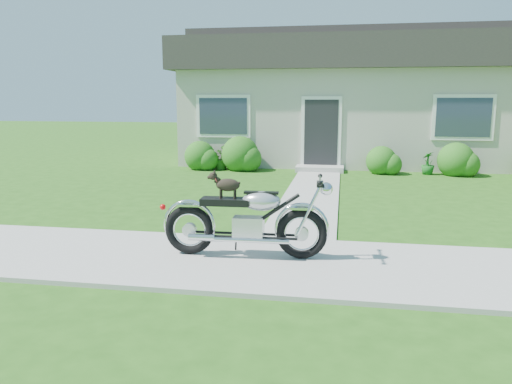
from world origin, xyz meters
TOP-DOWN VIEW (x-y plane):
  - ground at (0.00, 0.00)m, footprint 80.00×80.00m
  - sidewalk at (0.00, 0.00)m, footprint 24.00×2.20m
  - walkway at (-1.50, 5.00)m, footprint 1.20×8.00m
  - house at (-0.00, 11.99)m, footprint 12.60×7.03m
  - shrub_row at (-0.65, 8.50)m, footprint 10.41×1.11m
  - potted_plant_left at (-4.51, 8.55)m, footprint 0.84×0.85m
  - potted_plant_right at (1.55, 8.55)m, footprint 0.51×0.51m
  - motorcycle_with_dog at (-2.04, 0.13)m, footprint 2.22×0.60m

SIDE VIEW (x-z plane):
  - ground at x=0.00m, z-range 0.00..0.00m
  - walkway at x=-1.50m, z-range 0.00..0.03m
  - sidewalk at x=0.00m, z-range 0.00..0.04m
  - potted_plant_right at x=1.55m, z-range 0.00..0.65m
  - potted_plant_left at x=-4.51m, z-range 0.00..0.71m
  - shrub_row at x=-0.65m, z-range -0.13..0.98m
  - motorcycle_with_dog at x=-2.04m, z-range -0.02..1.10m
  - house at x=0.00m, z-range -0.09..4.41m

